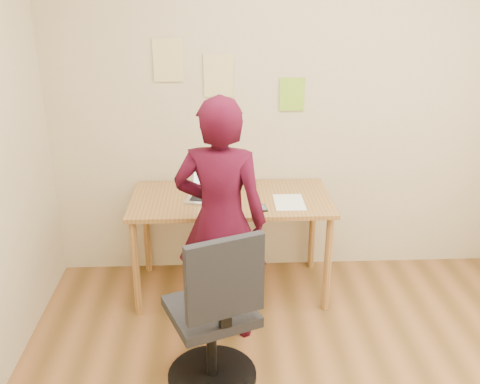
{
  "coord_description": "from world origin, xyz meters",
  "views": [
    {
      "loc": [
        -0.52,
        -2.09,
        2.16
      ],
      "look_at": [
        -0.38,
        0.95,
        0.95
      ],
      "focal_mm": 40.0,
      "sensor_mm": 36.0,
      "label": 1
    }
  ],
  "objects_px": {
    "phone": "(262,208)",
    "person": "(221,221)",
    "desk": "(231,209)",
    "office_chair": "(215,322)",
    "laptop": "(211,191)"
  },
  "relations": [
    {
      "from": "office_chair",
      "to": "person",
      "type": "height_order",
      "value": "person"
    },
    {
      "from": "office_chair",
      "to": "desk",
      "type": "bearing_deg",
      "value": 61.29
    },
    {
      "from": "laptop",
      "to": "phone",
      "type": "height_order",
      "value": "laptop"
    },
    {
      "from": "person",
      "to": "desk",
      "type": "bearing_deg",
      "value": -87.76
    },
    {
      "from": "laptop",
      "to": "office_chair",
      "type": "distance_m",
      "value": 1.1
    },
    {
      "from": "desk",
      "to": "laptop",
      "type": "distance_m",
      "value": 0.2
    },
    {
      "from": "person",
      "to": "phone",
      "type": "bearing_deg",
      "value": -123.56
    },
    {
      "from": "laptop",
      "to": "phone",
      "type": "bearing_deg",
      "value": -20.55
    },
    {
      "from": "desk",
      "to": "office_chair",
      "type": "xyz_separation_m",
      "value": [
        -0.12,
        -1.03,
        -0.23
      ]
    },
    {
      "from": "phone",
      "to": "person",
      "type": "bearing_deg",
      "value": -142.3
    },
    {
      "from": "desk",
      "to": "office_chair",
      "type": "bearing_deg",
      "value": -96.55
    },
    {
      "from": "phone",
      "to": "desk",
      "type": "bearing_deg",
      "value": 126.27
    },
    {
      "from": "office_chair",
      "to": "phone",
      "type": "bearing_deg",
      "value": 46.46
    },
    {
      "from": "desk",
      "to": "phone",
      "type": "xyz_separation_m",
      "value": [
        0.2,
        -0.21,
        0.09
      ]
    },
    {
      "from": "desk",
      "to": "laptop",
      "type": "relative_size",
      "value": 3.85
    }
  ]
}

